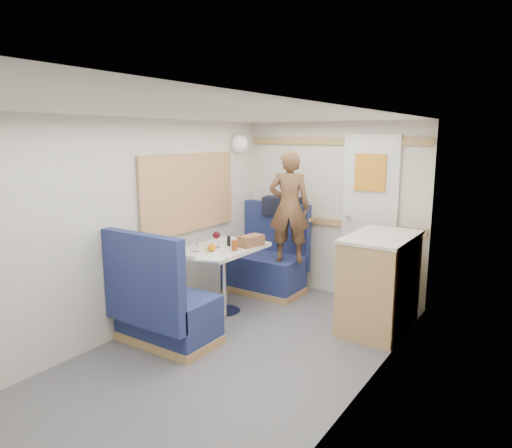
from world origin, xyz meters
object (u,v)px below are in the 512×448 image
Objects in this scene: beer_glass at (235,245)px; galley_counter at (379,281)px; dome_light at (239,144)px; tumbler_left at (196,246)px; duffel_bag at (283,206)px; tray at (213,256)px; tumbler_right at (243,240)px; dinette_table at (223,261)px; orange_fruit at (212,247)px; bench_far at (267,267)px; wine_glass at (216,236)px; salt_grinder at (220,244)px; person at (289,207)px; pepper_grinder at (229,241)px; cheese_block at (210,248)px; bread_loaf at (251,241)px; bench_near at (163,312)px.

galley_counter is at bearing 25.35° from beer_glass.
dome_light is 0.22× the size of galley_counter.
beer_glass is (0.29, 0.25, -0.00)m from tumbler_left.
duffel_bag is 1.52m from tray.
tumbler_right is (-1.34, -0.37, 0.31)m from galley_counter.
galley_counter reaches higher than tumbler_right.
galley_counter reaches higher than tumbler_left.
orange_fruit is at bearing -74.26° from dinette_table.
wine_glass is (-0.03, -0.93, 0.54)m from bench_far.
salt_grinder is at bearing -157.91° from galley_counter.
duffel_bag is (-0.30, 0.37, -0.06)m from person.
tumbler_right is (0.16, 0.24, -0.07)m from wine_glass.
bench_far is 0.92m from pepper_grinder.
bench_far is at bearing 101.96° from beer_glass.
bench_far is at bearing 90.28° from salt_grinder.
galley_counter is 2.65× the size of tray.
tray is 0.20m from cheese_block.
duffel_bag is 0.97m from bread_loaf.
salt_grinder is at bearing -66.19° from dome_light.
person is 0.68m from tumbler_right.
orange_fruit is 0.47× the size of wine_glass.
beer_glass is (0.19, -0.05, 0.20)m from dinette_table.
pepper_grinder is (0.42, -0.78, -0.98)m from dome_light.
beer_glass reaches higher than salt_grinder.
bench_near is at bearing -77.18° from dome_light.
tumbler_left is 0.28m from salt_grinder.
bench_far is 6.25× the size of wine_glass.
duffel_bag reaches higher than bench_near.
cheese_block is 1.04× the size of tumbler_left.
pepper_grinder is (-0.03, -1.05, -0.24)m from duffel_bag.
pepper_grinder is 0.12m from salt_grinder.
cheese_block is 0.64× the size of wine_glass.
person reaches higher than pepper_grinder.
tray is (0.18, -0.37, 0.16)m from dinette_table.
dinette_table is 8.86× the size of pepper_grinder.
wine_glass reaches higher than tumbler_right.
galley_counter is 1.62m from duffel_bag.
pepper_grinder is (0.03, 0.94, 0.47)m from bench_near.
orange_fruit is at bearing -108.41° from bread_loaf.
galley_counter is 1.28m from person.
galley_counter is 1.61m from tray.
pepper_grinder is at bearing 91.64° from cheese_block.
tumbler_left is at bearing -108.43° from pepper_grinder.
galley_counter is at bearing -9.18° from dome_light.
bench_near is at bearing -90.00° from dinette_table.
bench_near is at bearing -80.15° from tumbler_left.
bench_far is at bearing 108.50° from bread_loaf.
pepper_grinder is (-0.10, -0.10, -0.00)m from tumbler_right.
orange_fruit reaches higher than salt_grinder.
tray is 3.42× the size of beer_glass.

